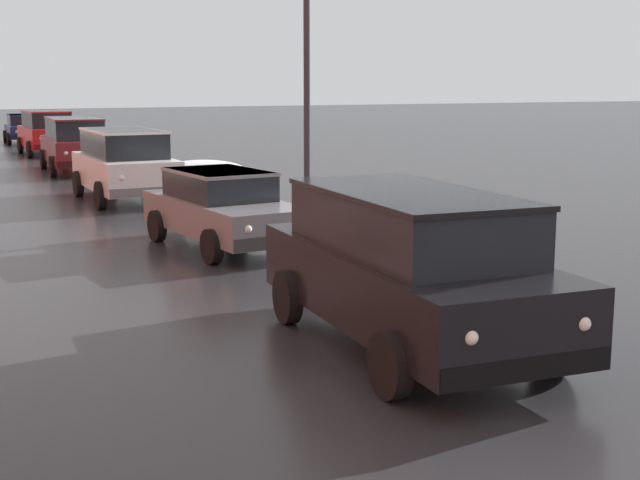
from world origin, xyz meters
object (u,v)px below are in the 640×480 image
Objects in this scene: suv_red_queued_behind_truck at (47,131)px; sedan_darkblue_at_far_intersection at (25,128)px; suv_black_approaching_near_lane at (408,263)px; suv_white_parked_kerbside_mid at (124,162)px; street_lamp_post at (307,52)px; sedan_grey_parked_kerbside_close at (223,207)px; suv_maroon_parked_far_down_block at (75,143)px.

suv_red_queued_behind_truck reaches higher than sedan_darkblue_at_far_intersection.
sedan_darkblue_at_far_intersection is (0.53, 37.32, -0.24)m from suv_black_approaching_near_lane.
suv_black_approaching_near_lane reaches higher than sedan_darkblue_at_far_intersection.
street_lamp_post is (2.79, -5.14, 2.66)m from suv_white_parked_kerbside_mid.
suv_red_queued_behind_truck is at bearing 89.19° from sedan_grey_parked_kerbside_close.
sedan_grey_parked_kerbside_close is 30.49m from sedan_darkblue_at_far_intersection.
suv_maroon_parked_far_down_block is at bearing 88.65° from suv_white_parked_kerbside_mid.
suv_black_approaching_near_lane is at bearing -107.58° from street_lamp_post.
suv_black_approaching_near_lane is 1.25× the size of sedan_darkblue_at_far_intersection.
suv_black_approaching_near_lane is 14.08m from suv_white_parked_kerbside_mid.
suv_white_parked_kerbside_mid is at bearing 118.50° from street_lamp_post.
suv_white_parked_kerbside_mid is at bearing -91.61° from suv_red_queued_behind_truck.
street_lamp_post is at bearing -83.57° from suv_red_queued_behind_truck.
suv_black_approaching_near_lane and suv_white_parked_kerbside_mid have the same top height.
sedan_darkblue_at_far_intersection is at bearing 94.63° from street_lamp_post.
suv_red_queued_behind_truck is at bearing 88.39° from suv_white_parked_kerbside_mid.
sedan_grey_parked_kerbside_close is at bearing -90.72° from sedan_darkblue_at_far_intersection.
street_lamp_post is at bearing 72.42° from suv_black_approaching_near_lane.
suv_white_parked_kerbside_mid is 0.68× the size of street_lamp_post.
suv_maroon_parked_far_down_block is 15.27m from sedan_darkblue_at_far_intersection.
sedan_grey_parked_kerbside_close is at bearing -141.82° from street_lamp_post.
sedan_darkblue_at_far_intersection is 0.59× the size of street_lamp_post.
sedan_grey_parked_kerbside_close is 1.09× the size of sedan_darkblue_at_far_intersection.
suv_white_parked_kerbside_mid is at bearing 89.85° from suv_black_approaching_near_lane.
suv_maroon_parked_far_down_block reaches higher than sedan_grey_parked_kerbside_close.
suv_black_approaching_near_lane is 9.74m from street_lamp_post.
sedan_grey_parked_kerbside_close is 7.26m from suv_white_parked_kerbside_mid.
sedan_darkblue_at_far_intersection is (0.31, 15.27, -0.24)m from suv_maroon_parked_far_down_block.
sedan_darkblue_at_far_intersection is (0.38, 30.49, -0.00)m from sedan_grey_parked_kerbside_close.
suv_red_queued_behind_truck is 1.12× the size of sedan_darkblue_at_far_intersection.
suv_red_queued_behind_truck is (0.25, 7.76, -0.00)m from suv_maroon_parked_far_down_block.
street_lamp_post is (2.83, 8.93, 2.66)m from suv_black_approaching_near_lane.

